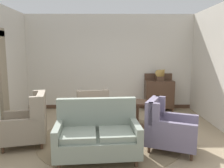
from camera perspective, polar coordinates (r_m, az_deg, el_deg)
name	(u,v)px	position (r m, az deg, el deg)	size (l,w,h in m)	color
ground	(109,144)	(4.82, -0.68, -14.94)	(8.26, 8.26, 0.00)	#9E896B
wall_back	(109,62)	(7.39, -0.65, 5.50)	(5.63, 0.08, 3.06)	silver
wall_right	(224,67)	(5.98, 26.57, 3.90)	(0.08, 4.13, 3.06)	silver
baseboard_back	(110,107)	(7.55, -0.63, -5.75)	(5.47, 0.03, 0.12)	#4C3323
area_rug	(109,138)	(5.10, -0.67, -13.53)	(3.13, 3.13, 0.01)	#847051
coffee_table	(98,122)	(4.81, -3.57, -9.72)	(0.96, 0.96, 0.50)	#4C3323
porcelain_vase	(97,111)	(4.79, -3.93, -6.92)	(0.18, 0.18, 0.38)	brown
settee	(97,135)	(4.10, -3.75, -12.91)	(1.52, 0.93, 1.05)	gray
armchair_beside_settee	(29,124)	(4.96, -20.43, -9.38)	(1.02, 0.97, 1.07)	gray
armchair_far_left	(92,110)	(5.81, -5.10, -6.53)	(0.92, 1.00, 0.97)	gray
armchair_back_corner	(168,129)	(4.55, 14.02, -10.98)	(1.13, 1.03, 0.98)	slate
side_table	(138,111)	(5.69, 6.50, -6.92)	(0.59, 0.59, 0.67)	#4C3323
sideboard	(159,94)	(7.38, 11.84, -2.41)	(0.90, 0.43, 1.18)	#4C3323
gramophone	(162,73)	(7.21, 12.52, 2.68)	(0.47, 0.52, 0.51)	#4C3323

